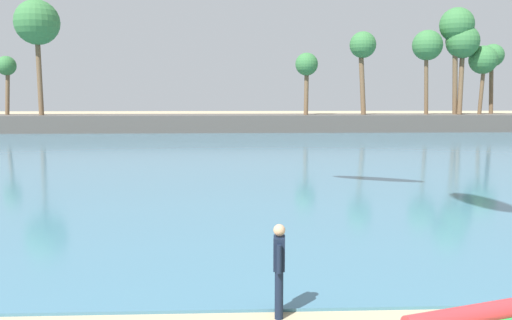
# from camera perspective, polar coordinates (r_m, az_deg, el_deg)

# --- Properties ---
(sea) EXTENTS (220.00, 88.77, 0.06)m
(sea) POSITION_cam_1_polar(r_m,az_deg,el_deg) (54.16, -2.53, 2.63)
(sea) COLOR teal
(sea) RESTS_ON ground
(palm_headland) EXTENTS (80.38, 6.00, 13.30)m
(palm_headland) POSITION_cam_1_polar(r_m,az_deg,el_deg) (58.33, -0.53, 5.96)
(palm_headland) COLOR #514C47
(palm_headland) RESTS_ON ground
(person_at_waterline) EXTENTS (0.23, 0.55, 1.67)m
(person_at_waterline) POSITION_cam_1_polar(r_m,az_deg,el_deg) (9.95, 2.38, -10.91)
(person_at_waterline) COLOR #141E33
(person_at_waterline) RESTS_ON ground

